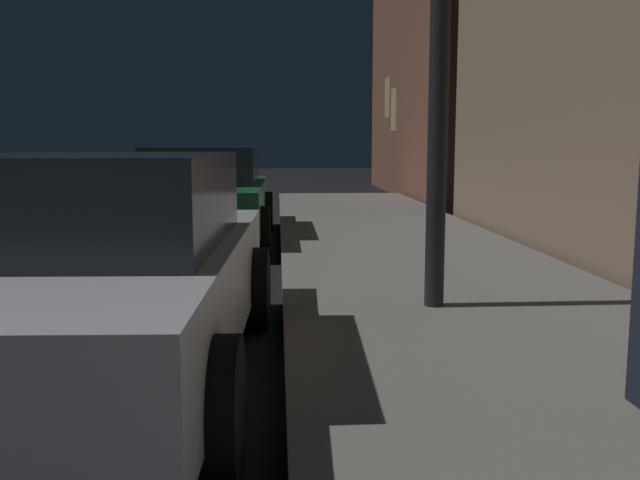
{
  "coord_description": "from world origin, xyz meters",
  "views": [
    {
      "loc": [
        3.97,
        -0.65,
        1.5
      ],
      "look_at": [
        4.19,
        3.09,
        0.98
      ],
      "focal_mm": 39.35,
      "sensor_mm": 36.0,
      "label": 1
    }
  ],
  "objects": [
    {
      "name": "car_green",
      "position": [
        2.85,
        10.06,
        0.72
      ],
      "size": [
        2.05,
        4.35,
        1.43
      ],
      "color": "#19592D",
      "rests_on": "ground"
    },
    {
      "name": "car_silver",
      "position": [
        2.85,
        3.66,
        0.71
      ],
      "size": [
        2.09,
        4.23,
        1.43
      ],
      "color": "#B7B7BF",
      "rests_on": "ground"
    }
  ]
}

